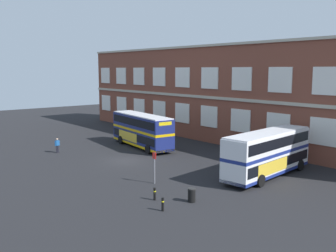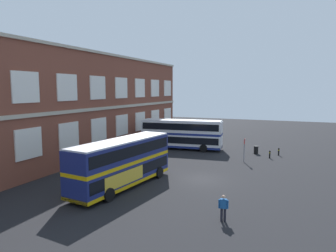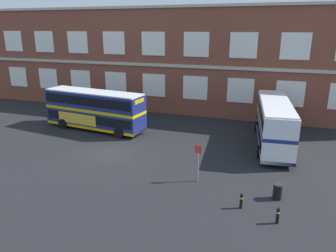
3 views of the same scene
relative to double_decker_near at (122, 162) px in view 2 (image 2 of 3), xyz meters
The scene contains 9 objects.
ground_plane 6.29m from the double_decker_near, 36.58° to the right, with size 120.00×120.00×0.00m, color black.
brick_terminal_building 13.51m from the double_decker_near, 75.17° to the left, with size 57.82×8.19×12.73m.
double_decker_near is the anchor object (origin of this frame).
double_decker_middle 17.81m from the double_decker_near, ahead, with size 3.78×11.22×4.07m.
waiting_passenger 10.16m from the double_decker_near, 110.54° to the right, with size 0.30×0.64×1.70m.
bus_stand_flag 15.38m from the double_decker_near, 31.47° to the right, with size 0.44×0.10×2.70m.
station_litter_bin 20.44m from the double_decker_near, 25.24° to the right, with size 0.60×0.60×1.03m.
safety_bollard_west 19.59m from the double_decker_near, 32.70° to the right, with size 0.19×0.19×0.95m.
safety_bollard_east 21.82m from the double_decker_near, 31.73° to the right, with size 0.19×0.19×0.95m.
Camera 2 is at (-26.88, -8.00, 8.27)m, focal length 33.20 mm.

